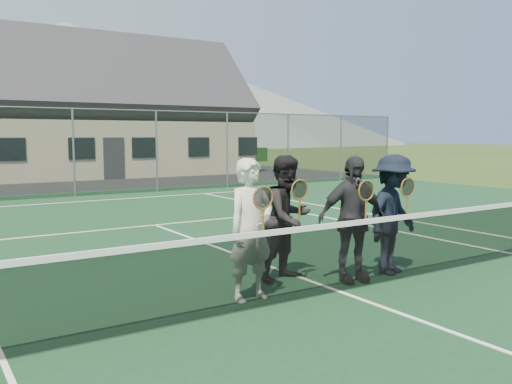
% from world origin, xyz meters
% --- Properties ---
extents(ground, '(220.00, 220.00, 0.00)m').
position_xyz_m(ground, '(0.00, 20.00, 0.00)').
color(ground, '#2C4217').
rests_on(ground, ground).
extents(court_surface, '(30.00, 30.00, 0.02)m').
position_xyz_m(court_surface, '(0.00, 0.00, 0.01)').
color(court_surface, '#14381E').
rests_on(court_surface, ground).
extents(hill_centre, '(120.00, 120.00, 22.00)m').
position_xyz_m(hill_centre, '(20.00, 95.00, 11.00)').
color(hill_centre, slate).
rests_on(hill_centre, ground).
extents(hill_east, '(90.00, 90.00, 14.00)m').
position_xyz_m(hill_east, '(55.00, 95.00, 7.00)').
color(hill_east, '#53645B').
rests_on(hill_east, ground).
extents(court_markings, '(11.03, 23.83, 0.01)m').
position_xyz_m(court_markings, '(0.00, 0.00, 0.02)').
color(court_markings, white).
rests_on(court_markings, court_surface).
extents(tennis_net, '(11.68, 0.08, 1.10)m').
position_xyz_m(tennis_net, '(0.00, 0.00, 0.54)').
color(tennis_net, slate).
rests_on(tennis_net, ground).
extents(perimeter_fence, '(30.07, 0.07, 3.02)m').
position_xyz_m(perimeter_fence, '(0.00, 13.50, 1.52)').
color(perimeter_fence, slate).
rests_on(perimeter_fence, ground).
extents(clubhouse, '(15.60, 8.20, 7.70)m').
position_xyz_m(clubhouse, '(4.00, 24.00, 3.99)').
color(clubhouse, beige).
rests_on(clubhouse, ground).
extents(tree_c, '(3.20, 3.20, 7.77)m').
position_xyz_m(tree_c, '(2.00, 33.00, 5.79)').
color(tree_c, '#342313').
rests_on(tree_c, ground).
extents(tree_d, '(3.20, 3.20, 7.77)m').
position_xyz_m(tree_d, '(12.00, 33.00, 5.79)').
color(tree_d, '#341F13').
rests_on(tree_d, ground).
extents(tree_e, '(3.20, 3.20, 7.77)m').
position_xyz_m(tree_e, '(18.00, 33.00, 5.79)').
color(tree_e, '#3C2515').
rests_on(tree_e, ground).
extents(player_a, '(0.69, 0.52, 1.80)m').
position_xyz_m(player_a, '(-1.17, 0.36, 0.92)').
color(player_a, beige).
rests_on(player_a, court_surface).
extents(player_b, '(1.00, 0.85, 1.80)m').
position_xyz_m(player_b, '(-0.20, 0.90, 0.92)').
color(player_b, black).
rests_on(player_b, court_surface).
extents(player_c, '(1.12, 0.66, 1.80)m').
position_xyz_m(player_c, '(0.50, 0.32, 0.92)').
color(player_c, '#242429').
rests_on(player_c, court_surface).
extents(player_d, '(1.30, 0.97, 1.80)m').
position_xyz_m(player_d, '(1.32, 0.32, 0.92)').
color(player_d, black).
rests_on(player_d, court_surface).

